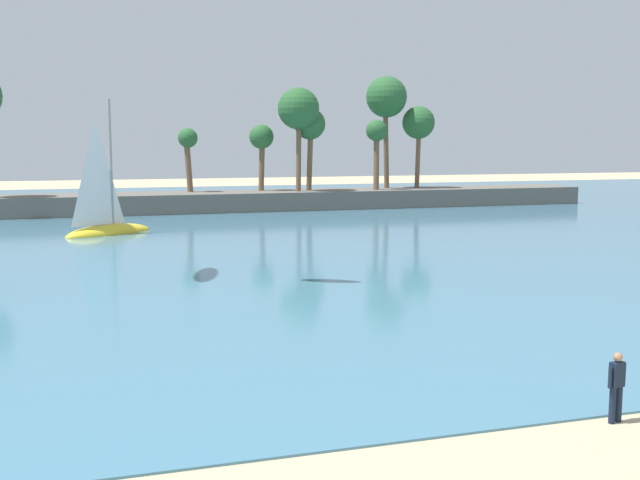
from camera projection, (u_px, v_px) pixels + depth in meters
name	position (u px, v px, depth m)	size (l,w,h in m)	color
sea	(158.00, 222.00, 62.01)	(220.00, 96.58, 0.06)	teal
palm_headland	(143.00, 175.00, 69.28)	(87.60, 6.27, 13.02)	#605B54
person_at_waterline	(617.00, 385.00, 17.58)	(0.54, 0.27, 1.67)	#141E33
sailboat_near_shore	(107.00, 221.00, 53.44)	(6.90, 5.58, 10.03)	yellow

